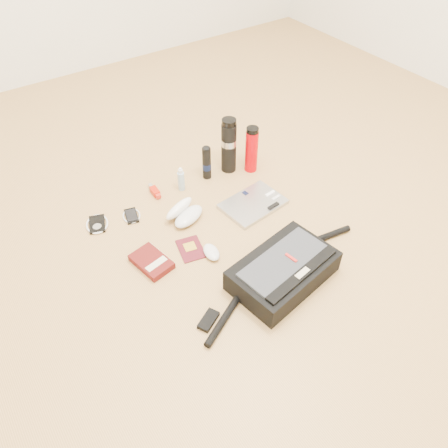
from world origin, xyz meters
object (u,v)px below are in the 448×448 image
object	(u,v)px
messenger_bag	(283,271)
book	(152,262)
thermos_red	(252,150)
laptop	(253,204)
thermos_black	(229,145)

from	to	relation	value
messenger_bag	book	size ratio (longest dim) A/B	4.44
book	thermos_red	distance (m)	0.79
laptop	thermos_black	distance (m)	0.34
messenger_bag	thermos_red	bearing A→B (deg)	53.72
laptop	messenger_bag	bearing A→B (deg)	-118.69
book	laptop	bearing A→B (deg)	-5.57
thermos_red	laptop	bearing A→B (deg)	-124.29
messenger_bag	laptop	world-z (taller)	messenger_bag
thermos_red	book	bearing A→B (deg)	-158.33
messenger_bag	thermos_black	xyz separation A→B (m)	(0.24, 0.72, 0.09)
messenger_bag	thermos_red	size ratio (longest dim) A/B	3.42
laptop	thermos_red	size ratio (longest dim) A/B	1.24
thermos_black	thermos_red	xyz separation A→B (m)	(0.09, -0.07, -0.02)
laptop	thermos_red	distance (m)	0.31
laptop	book	xyz separation A→B (m)	(-0.57, -0.05, 0.01)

